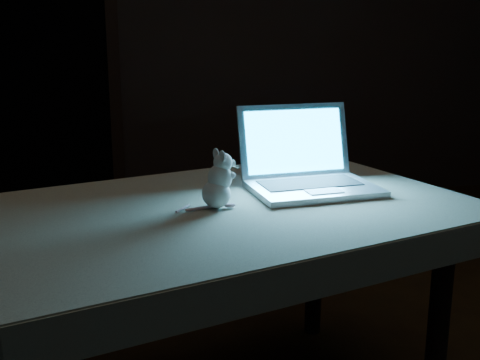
{
  "coord_description": "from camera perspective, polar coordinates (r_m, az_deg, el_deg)",
  "views": [
    {
      "loc": [
        -0.6,
        -1.71,
        1.2
      ],
      "look_at": [
        -0.26,
        -0.02,
        0.78
      ],
      "focal_mm": 45.0,
      "sensor_mm": 36.0,
      "label": 1
    }
  ],
  "objects": [
    {
      "name": "back_wall",
      "position": [
        4.25,
        -3.56,
        15.21
      ],
      "size": [
        4.5,
        0.04,
        2.6
      ],
      "primitive_type": "cube",
      "color": "black",
      "rests_on": "ground"
    },
    {
      "name": "doorway",
      "position": [
        4.24,
        -18.69,
        11.35
      ],
      "size": [
        1.06,
        0.36,
        2.13
      ],
      "primitive_type": null,
      "color": "black",
      "rests_on": "back_wall"
    },
    {
      "name": "table",
      "position": [
        1.91,
        -1.0,
        -12.69
      ],
      "size": [
        1.49,
        1.18,
        0.7
      ],
      "primitive_type": null,
      "rotation": [
        0.0,
        0.0,
        0.3
      ],
      "color": "black",
      "rests_on": "floor"
    },
    {
      "name": "tablecloth",
      "position": [
        1.85,
        0.02,
        -3.27
      ],
      "size": [
        1.45,
        1.0,
        0.1
      ],
      "primitive_type": null,
      "rotation": [
        0.0,
        0.0,
        0.05
      ],
      "color": "#BBB399",
      "rests_on": "table"
    },
    {
      "name": "laptop",
      "position": [
        1.9,
        7.11,
        2.75
      ],
      "size": [
        0.42,
        0.38,
        0.27
      ],
      "primitive_type": null,
      "rotation": [
        0.0,
        0.0,
        0.1
      ],
      "color": "silver",
      "rests_on": "tablecloth"
    },
    {
      "name": "plush_mouse",
      "position": [
        1.73,
        -2.28,
        0.07
      ],
      "size": [
        0.13,
        0.13,
        0.17
      ],
      "primitive_type": null,
      "rotation": [
        0.0,
        0.0,
        -0.08
      ],
      "color": "silver",
      "rests_on": "tablecloth"
    }
  ]
}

